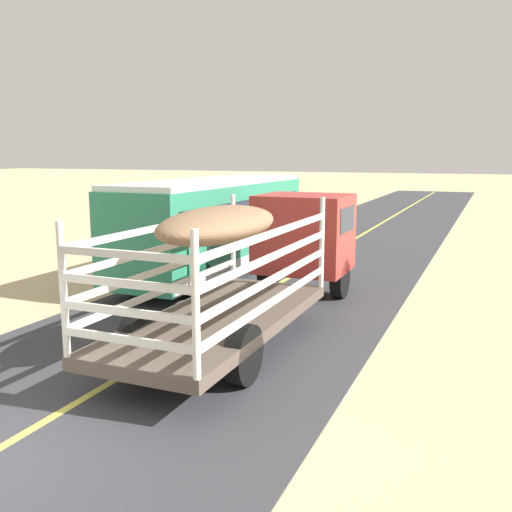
{
  "coord_description": "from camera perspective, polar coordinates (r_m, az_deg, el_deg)",
  "views": [
    {
      "loc": [
        6.13,
        -4.86,
        4.06
      ],
      "look_at": [
        0.0,
        9.59,
        1.22
      ],
      "focal_mm": 39.63,
      "sensor_mm": 36.0,
      "label": 1
    }
  ],
  "objects": [
    {
      "name": "livestock_truck",
      "position": [
        14.27,
        2.17,
        1.11
      ],
      "size": [
        2.53,
        9.7,
        3.02
      ],
      "color": "#B2332D",
      "rests_on": "road_surface"
    },
    {
      "name": "bus",
      "position": [
        19.32,
        -3.99,
        3.36
      ],
      "size": [
        2.54,
        10.0,
        3.21
      ],
      "color": "#2D8C66",
      "rests_on": "road_surface"
    },
    {
      "name": "boulder_far_horizon",
      "position": [
        30.87,
        -6.47,
        3.36
      ],
      "size": [
        1.11,
        1.05,
        0.77
      ],
      "primitive_type": "ellipsoid",
      "color": "gray",
      "rests_on": "ground"
    }
  ]
}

